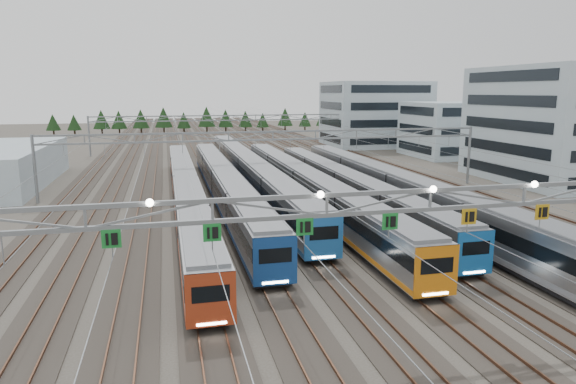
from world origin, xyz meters
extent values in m
plane|color=#47423A|center=(0.00, 0.00, 0.00)|extent=(400.00, 400.00, 0.00)
cube|color=#2D2823|center=(0.00, 100.00, 0.04)|extent=(54.00, 260.00, 0.08)
cube|color=brown|center=(-25.47, 100.00, 0.16)|extent=(0.08, 260.00, 0.16)
cube|color=brown|center=(25.47, 100.00, 0.16)|extent=(0.08, 260.00, 0.16)
cube|color=brown|center=(-0.72, 100.00, 0.16)|extent=(0.08, 260.00, 0.16)
cube|color=brown|center=(0.72, 100.00, 0.16)|extent=(0.08, 260.00, 0.16)
cube|color=black|center=(-11.25, 34.05, 0.41)|extent=(2.26, 62.96, 0.34)
cube|color=#A2A4A9|center=(-11.25, 34.05, 2.07)|extent=(2.65, 64.24, 2.99)
cube|color=black|center=(-11.25, 34.05, 2.42)|extent=(2.71, 63.92, 0.90)
cube|color=#A83719|center=(-11.25, 34.05, 0.81)|extent=(2.70, 63.92, 0.33)
cube|color=slate|center=(-11.25, 34.05, 3.65)|extent=(2.39, 62.96, 0.24)
cube|color=#A83719|center=(-11.25, 1.98, 2.07)|extent=(2.67, 0.12, 2.99)
cube|color=black|center=(-11.25, 1.95, 2.42)|extent=(1.99, 0.10, 0.90)
cube|color=white|center=(-11.25, 1.92, 0.76)|extent=(1.59, 0.06, 0.14)
cube|color=black|center=(-6.75, 35.90, 0.42)|extent=(2.42, 56.87, 0.37)
cube|color=#A2A4A9|center=(-6.75, 35.90, 2.20)|extent=(2.85, 58.03, 3.21)
cube|color=black|center=(-6.75, 35.90, 2.59)|extent=(2.91, 57.74, 0.97)
cube|color=navy|center=(-6.75, 35.90, 0.85)|extent=(2.90, 57.74, 0.36)
cube|color=slate|center=(-6.75, 35.90, 3.91)|extent=(2.57, 56.87, 0.25)
cube|color=navy|center=(-6.75, 6.93, 2.20)|extent=(2.87, 0.12, 3.21)
cube|color=black|center=(-6.75, 6.90, 2.59)|extent=(2.14, 0.10, 0.97)
cube|color=white|center=(-6.75, 6.87, 0.80)|extent=(1.71, 0.06, 0.15)
cube|color=black|center=(-2.25, 45.44, 0.43)|extent=(2.49, 67.54, 0.38)
cube|color=#A2A4A9|center=(-2.25, 45.44, 2.25)|extent=(2.93, 68.92, 3.29)
cube|color=black|center=(-2.25, 45.44, 2.65)|extent=(2.99, 68.57, 0.99)
cube|color=blue|center=(-2.25, 45.44, 0.87)|extent=(2.98, 68.57, 0.37)
cube|color=slate|center=(-2.25, 45.44, 4.01)|extent=(2.64, 67.54, 0.26)
cube|color=blue|center=(-2.25, 11.03, 2.25)|extent=(2.95, 0.12, 3.29)
cube|color=black|center=(-2.25, 11.00, 2.65)|extent=(2.20, 0.10, 0.99)
cube|color=white|center=(-2.25, 10.97, 0.82)|extent=(1.76, 0.06, 0.16)
cube|color=black|center=(2.25, 32.74, 0.42)|extent=(2.41, 58.70, 0.36)
cube|color=#A2A4A9|center=(2.25, 32.74, 2.19)|extent=(2.84, 59.90, 3.19)
cube|color=black|center=(2.25, 32.74, 2.57)|extent=(2.90, 59.60, 0.96)
cube|color=orange|center=(2.25, 32.74, 0.85)|extent=(2.89, 59.60, 0.35)
cube|color=slate|center=(2.25, 32.74, 3.89)|extent=(2.55, 58.70, 0.25)
cube|color=orange|center=(2.25, 2.84, 2.19)|extent=(2.86, 0.12, 3.19)
cube|color=black|center=(2.25, 2.81, 2.57)|extent=(2.13, 0.10, 0.96)
cube|color=white|center=(2.25, 2.78, 0.80)|extent=(1.70, 0.06, 0.15)
cube|color=black|center=(6.75, 31.50, 0.41)|extent=(2.31, 50.68, 0.35)
cube|color=#A2A4A9|center=(6.75, 31.50, 2.11)|extent=(2.72, 51.71, 3.06)
cube|color=black|center=(6.75, 31.50, 2.47)|extent=(2.78, 51.45, 0.92)
cube|color=blue|center=(6.75, 31.50, 0.82)|extent=(2.77, 51.45, 0.34)
cube|color=slate|center=(6.75, 31.50, 3.73)|extent=(2.44, 50.68, 0.24)
cube|color=blue|center=(6.75, 5.70, 2.11)|extent=(2.74, 0.12, 3.06)
cube|color=black|center=(6.75, 5.67, 2.47)|extent=(2.04, 0.10, 0.92)
cube|color=white|center=(6.75, 5.64, 0.77)|extent=(1.63, 0.06, 0.15)
cube|color=black|center=(11.25, 27.11, 0.43)|extent=(2.51, 58.04, 0.38)
cube|color=#A2A4A9|center=(11.25, 27.11, 2.27)|extent=(2.96, 59.22, 3.33)
cube|color=black|center=(11.25, 27.11, 2.67)|extent=(3.02, 58.93, 1.00)
cube|color=gray|center=(11.25, 27.11, 0.87)|extent=(3.01, 58.93, 0.37)
cube|color=slate|center=(11.25, 27.11, 4.04)|extent=(2.66, 58.04, 0.26)
cube|color=gray|center=(0.00, 0.00, 7.80)|extent=(56.00, 0.22, 0.22)
cube|color=gray|center=(0.00, 0.00, 6.80)|extent=(56.00, 0.22, 0.22)
cube|color=#197D2E|center=(-15.75, -0.12, 6.30)|extent=(0.85, 0.06, 0.85)
cube|color=#197D2E|center=(-11.25, -0.12, 6.30)|extent=(0.85, 0.06, 0.85)
cube|color=#197D2E|center=(-6.75, -0.12, 6.30)|extent=(0.85, 0.06, 0.85)
cube|color=#197D2E|center=(-2.25, -0.12, 6.30)|extent=(0.85, 0.06, 0.85)
cube|color=#C39116|center=(2.25, -0.12, 6.30)|extent=(0.85, 0.06, 0.85)
cube|color=#C39116|center=(6.75, -0.12, 6.30)|extent=(0.85, 0.06, 0.85)
cylinder|color=gray|center=(-28.00, 40.00, 4.00)|extent=(0.36, 0.36, 8.00)
cylinder|color=gray|center=(28.00, 40.00, 4.00)|extent=(0.36, 0.36, 8.00)
cube|color=gray|center=(0.00, 40.00, 7.80)|extent=(56.00, 0.22, 0.22)
cube|color=gray|center=(0.00, 40.00, 6.80)|extent=(56.00, 0.22, 0.22)
cylinder|color=gray|center=(-28.00, 85.00, 4.00)|extent=(0.36, 0.36, 8.00)
cylinder|color=gray|center=(28.00, 85.00, 4.00)|extent=(0.36, 0.36, 8.00)
cube|color=gray|center=(0.00, 85.00, 7.80)|extent=(56.00, 0.22, 0.22)
cube|color=gray|center=(0.00, 85.00, 6.80)|extent=(56.00, 0.22, 0.22)
cube|color=#A9BFCA|center=(41.79, 39.22, 8.14)|extent=(18.00, 22.00, 16.27)
cube|color=#A9BFCA|center=(41.41, 68.69, 5.34)|extent=(14.00, 16.00, 10.68)
cube|color=#A9BFCA|center=(35.27, 91.15, 7.49)|extent=(22.00, 18.00, 14.97)
cube|color=#A9BFCA|center=(-34.34, 53.62, 2.67)|extent=(10.00, 30.00, 5.33)
camera|label=1|loc=(-13.16, -23.51, 12.81)|focal=32.00mm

